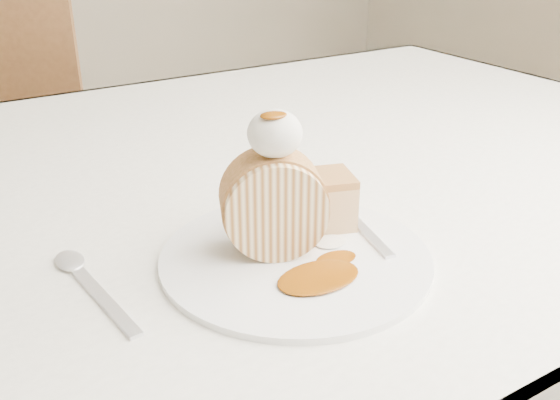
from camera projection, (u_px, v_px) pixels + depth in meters
table at (236, 232)px, 0.79m from camera, size 1.40×0.90×0.75m
plate at (295, 257)px, 0.55m from camera, size 0.30×0.30×0.01m
roulade_slice at (274, 205)px, 0.54m from camera, size 0.10×0.08×0.09m
cake_chunk at (323, 203)px, 0.60m from camera, size 0.07×0.06×0.04m
whipped_cream at (275, 133)px, 0.52m from camera, size 0.05×0.05×0.04m
caramel_drizzle at (273, 109)px, 0.50m from camera, size 0.02×0.02×0.01m
caramel_pool at (318, 277)px, 0.52m from camera, size 0.09×0.07×0.00m
fork at (365, 231)px, 0.59m from camera, size 0.05×0.14×0.00m
spoon at (105, 301)px, 0.50m from camera, size 0.04×0.14×0.00m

